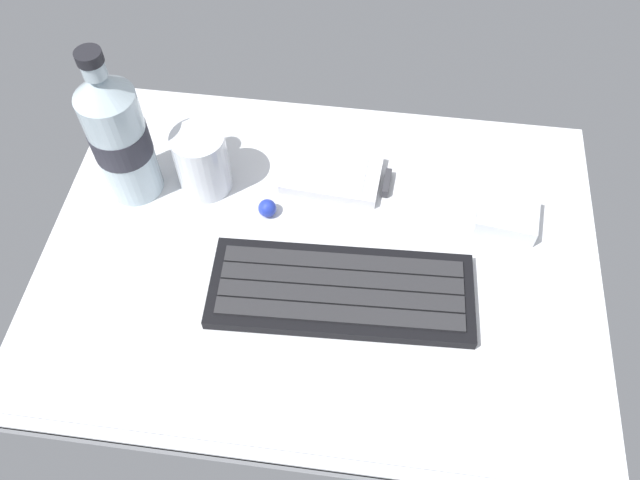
# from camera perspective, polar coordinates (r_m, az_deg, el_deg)

# --- Properties ---
(ground_plane) EXTENTS (0.64, 0.48, 0.03)m
(ground_plane) POSITION_cam_1_polar(r_m,az_deg,el_deg) (0.75, -0.02, -1.85)
(ground_plane) COLOR silver
(keyboard) EXTENTS (0.29, 0.12, 0.02)m
(keyboard) POSITION_cam_1_polar(r_m,az_deg,el_deg) (0.71, 1.89, -4.53)
(keyboard) COLOR black
(keyboard) RESTS_ON ground_plane
(handheld_device) EXTENTS (0.13, 0.08, 0.02)m
(handheld_device) POSITION_cam_1_polar(r_m,az_deg,el_deg) (0.80, 1.53, 5.83)
(handheld_device) COLOR silver
(handheld_device) RESTS_ON ground_plane
(juice_cup) EXTENTS (0.06, 0.06, 0.09)m
(juice_cup) POSITION_cam_1_polar(r_m,az_deg,el_deg) (0.78, -10.43, 6.73)
(juice_cup) COLOR silver
(juice_cup) RESTS_ON ground_plane
(water_bottle) EXTENTS (0.07, 0.07, 0.21)m
(water_bottle) POSITION_cam_1_polar(r_m,az_deg,el_deg) (0.77, -17.50, 8.87)
(water_bottle) COLOR silver
(water_bottle) RESTS_ON ground_plane
(charger_block) EXTENTS (0.08, 0.06, 0.02)m
(charger_block) POSITION_cam_1_polar(r_m,az_deg,el_deg) (0.79, 16.31, 2.00)
(charger_block) COLOR silver
(charger_block) RESTS_ON ground_plane
(trackball_mouse) EXTENTS (0.02, 0.02, 0.02)m
(trackball_mouse) POSITION_cam_1_polar(r_m,az_deg,el_deg) (0.77, -4.72, 2.85)
(trackball_mouse) COLOR #2338B2
(trackball_mouse) RESTS_ON ground_plane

